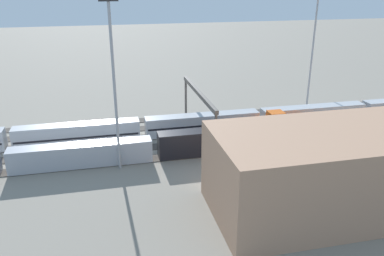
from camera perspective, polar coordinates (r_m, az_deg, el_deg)
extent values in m
plane|color=gray|center=(79.81, 1.23, -0.72)|extent=(400.00, 400.00, 0.00)
cube|color=#3D3833|center=(88.91, -0.35, 1.64)|extent=(140.00, 2.80, 0.12)
cube|color=#3D3833|center=(84.32, 0.40, 0.54)|extent=(140.00, 2.80, 0.12)
cube|color=#4C443D|center=(79.79, 1.23, -0.68)|extent=(140.00, 2.80, 0.12)
cube|color=#3D3833|center=(75.32, 2.15, -2.04)|extent=(140.00, 2.80, 0.12)
cube|color=#4C443D|center=(70.91, 3.20, -3.57)|extent=(140.00, 2.80, 0.12)
cube|color=black|center=(69.75, 2.45, -1.96)|extent=(18.00, 3.00, 4.40)
cube|color=#A8AAB2|center=(67.84, -15.57, -3.72)|extent=(23.00, 3.00, 3.80)
cube|color=#B7BABF|center=(88.12, 16.99, 1.86)|extent=(23.00, 3.00, 3.80)
cube|color=black|center=(88.16, 16.98, 1.77)|extent=(22.40, 3.06, 0.36)
cube|color=#B7BABF|center=(79.20, 1.55, 0.67)|extent=(23.00, 3.00, 3.80)
cube|color=black|center=(79.19, 1.55, 0.68)|extent=(22.40, 3.06, 0.36)
cube|color=#B7BABF|center=(77.14, -16.14, -0.75)|extent=(23.00, 3.00, 3.80)
cube|color=black|center=(77.28, -16.11, -1.02)|extent=(22.40, 3.06, 0.36)
cube|color=#D85914|center=(80.38, 13.80, 0.28)|extent=(10.00, 3.00, 3.60)
cube|color=#D85914|center=(78.29, 11.98, 1.83)|extent=(3.00, 2.70, 1.40)
cylinder|color=#9EA0A5|center=(98.38, 17.11, 11.88)|extent=(0.44, 0.44, 30.96)
cylinder|color=#9EA0A5|center=(61.89, -11.07, 5.25)|extent=(0.44, 0.44, 26.22)
cylinder|color=#4C4742|center=(89.57, -0.90, 4.43)|extent=(0.50, 0.50, 8.00)
cylinder|color=#4C4742|center=(67.40, 3.43, -1.28)|extent=(0.50, 0.50, 8.00)
cube|color=#4C4742|center=(77.02, 0.98, 5.08)|extent=(0.70, 25.00, 0.80)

